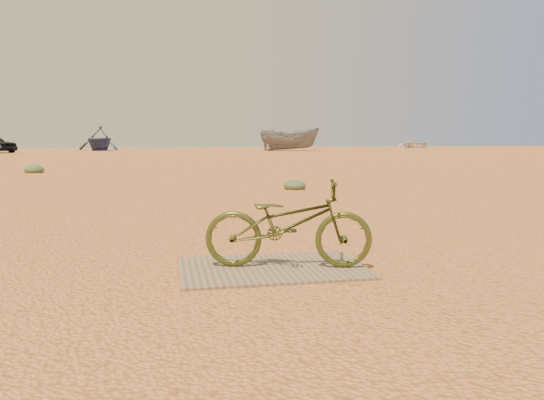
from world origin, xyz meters
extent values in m
plane|color=#E08F4B|center=(0.00, 0.00, 0.00)|extent=(120.00, 120.00, 0.00)
cube|color=#816E55|center=(0.41, 0.31, 0.01)|extent=(1.65, 1.09, 0.02)
imported|color=#424D1E|center=(0.55, 0.29, 0.41)|extent=(1.57, 0.85, 0.78)
imported|color=navy|center=(-6.15, 45.35, 1.09)|extent=(4.66, 5.03, 2.18)
imported|color=slate|center=(10.25, 41.02, 1.00)|extent=(5.45, 2.82, 2.01)
imported|color=silver|center=(27.14, 50.83, 0.47)|extent=(3.34, 4.59, 0.93)
ellipsoid|color=#586E48|center=(2.39, 7.45, 0.00)|extent=(0.51, 0.51, 0.28)
ellipsoid|color=#586E48|center=(-4.79, 14.65, 0.00)|extent=(0.64, 0.64, 0.35)
camera|label=1|loc=(-0.52, -4.25, 1.18)|focal=35.00mm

